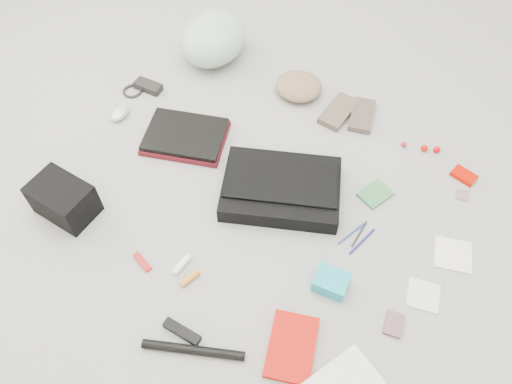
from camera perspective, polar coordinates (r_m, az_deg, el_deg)
The scene contains 32 objects.
ground_plane at distance 1.88m, azimuth 0.00°, elevation -0.89°, with size 4.00×4.00×0.00m, color gray.
messenger_bag at distance 1.87m, azimuth 2.88°, elevation 0.36°, with size 0.43×0.31×0.07m, color black.
bag_flap at distance 1.83m, azimuth 2.94°, elevation 1.13°, with size 0.41×0.19×0.01m, color black.
laptop_sleeve at distance 2.08m, azimuth -8.04°, elevation 6.14°, with size 0.33×0.24×0.02m, color #5A0F18.
laptop at distance 2.06m, azimuth -8.10°, elevation 6.54°, with size 0.31×0.23×0.02m, color black.
bike_helmet at distance 2.39m, azimuth -4.88°, elevation 17.09°, with size 0.28×0.35×0.21m, color #A8C7BE.
beanie at distance 2.25m, azimuth 4.88°, elevation 11.95°, with size 0.21×0.20×0.07m, color #84694B.
mitten_left at distance 2.19m, azimuth 9.41°, elevation 9.06°, with size 0.10×0.20×0.03m, color brown.
mitten_right at distance 2.19m, azimuth 12.02°, elevation 8.56°, with size 0.09×0.19×0.03m, color brown.
power_brick at distance 2.32m, azimuth -12.22°, elevation 11.72°, with size 0.12×0.06×0.03m, color black.
cable_coil at distance 2.33m, azimuth -13.96°, elevation 11.14°, with size 0.09×0.09×0.01m, color black.
mouse at distance 2.22m, azimuth -15.32°, elevation 8.66°, with size 0.06×0.10×0.04m, color #B8B8B8.
camera_bag at distance 1.93m, azimuth -21.14°, elevation -0.80°, with size 0.21×0.15×0.14m, color black.
multitool at distance 1.78m, azimuth -12.87°, elevation -7.79°, with size 0.08×0.02×0.01m, color #AB1615.
toiletry_tube_white at distance 1.75m, azimuth -8.51°, elevation -8.20°, with size 0.02×0.02×0.08m, color white.
toiletry_tube_orange at distance 1.72m, azimuth -7.55°, elevation -9.73°, with size 0.02×0.02×0.08m, color orange.
u_lock at distance 1.65m, azimuth -8.46°, elevation -15.51°, with size 0.13×0.03×0.03m, color black.
bike_pump at distance 1.62m, azimuth -7.18°, elevation -17.48°, with size 0.03×0.03×0.32m, color black.
book_red at distance 1.62m, azimuth 4.10°, elevation -17.25°, with size 0.14×0.21×0.02m, color red.
notepad at distance 1.94m, azimuth 13.46°, elevation -0.22°, with size 0.09×0.12×0.01m, color #357141.
pen_blue at distance 1.83m, azimuth 10.78°, elevation -4.72°, with size 0.01×0.01×0.13m, color navy.
pen_black at distance 1.83m, azimuth 11.73°, elevation -4.71°, with size 0.01×0.01×0.12m, color black.
pen_navy at distance 1.82m, azimuth 12.02°, elevation -5.56°, with size 0.01×0.01×0.14m, color navy.
accordion_wallet at distance 1.70m, azimuth 8.56°, elevation -10.13°, with size 0.11×0.09×0.06m, color #1AA4BC.
card_deck at distance 1.70m, azimuth 15.45°, elevation -14.36°, with size 0.06×0.08×0.02m, color #744D5E.
napkin_top at distance 1.89m, azimuth 21.60°, elevation -6.67°, with size 0.13×0.13×0.01m, color silver.
napkin_bottom at distance 1.78m, azimuth 18.59°, elevation -11.13°, with size 0.10×0.10×0.01m, color silver.
lollipop_a at distance 2.12m, azimuth 16.55°, elevation 5.24°, with size 0.02×0.02×0.02m, color #AD1520.
lollipop_b at distance 2.13m, azimuth 18.69°, elevation 4.77°, with size 0.03×0.03×0.03m, color #A91500.
lollipop_c at distance 2.14m, azimuth 19.96°, elevation 4.57°, with size 0.03×0.03×0.03m, color #BC0009.
altoids_tin at distance 2.10m, azimuth 22.67°, elevation 1.74°, with size 0.09×0.06×0.02m, color #B60E00.
stamp_sheet at distance 2.05m, azimuth 22.51°, elevation -0.30°, with size 0.05×0.05×0.00m, color gray.
Camera 1 is at (0.56, -0.91, 1.55)m, focal length 35.00 mm.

